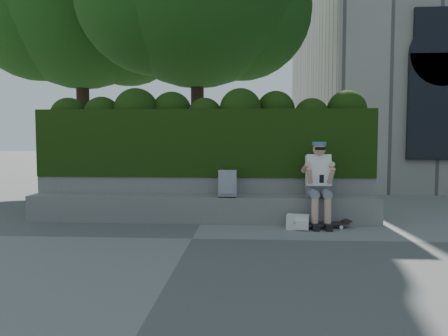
# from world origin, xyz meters

# --- Properties ---
(ground) EXTENTS (80.00, 80.00, 0.00)m
(ground) POSITION_xyz_m (0.00, 0.00, 0.00)
(ground) COLOR slate
(ground) RESTS_ON ground
(bench_ledge) EXTENTS (6.00, 0.45, 0.45)m
(bench_ledge) POSITION_xyz_m (0.00, 1.25, 0.23)
(bench_ledge) COLOR gray
(bench_ledge) RESTS_ON ground
(planter_wall) EXTENTS (6.00, 0.50, 0.75)m
(planter_wall) POSITION_xyz_m (0.00, 1.73, 0.38)
(planter_wall) COLOR gray
(planter_wall) RESTS_ON ground
(hedge) EXTENTS (6.00, 1.00, 1.20)m
(hedge) POSITION_xyz_m (0.00, 1.95, 1.35)
(hedge) COLOR black
(hedge) RESTS_ON planter_wall
(tree_right) EXTENTS (4.89, 4.89, 7.74)m
(tree_right) POSITION_xyz_m (-4.01, 6.29, 5.28)
(tree_right) COLOR black
(tree_right) RESTS_ON ground
(person) EXTENTS (0.40, 0.76, 1.38)m
(person) POSITION_xyz_m (1.96, 1.07, 0.75)
(person) COLOR slate
(person) RESTS_ON ground
(skateboard) EXTENTS (0.86, 0.37, 0.09)m
(skateboard) POSITION_xyz_m (1.97, 0.83, 0.07)
(skateboard) COLOR black
(skateboard) RESTS_ON ground
(backpack_plaid) EXTENTS (0.31, 0.18, 0.45)m
(backpack_plaid) POSITION_xyz_m (0.45, 1.15, 0.67)
(backpack_plaid) COLOR #B2B2B7
(backpack_plaid) RESTS_ON bench_ledge
(backpack_ground) EXTENTS (0.38, 0.30, 0.22)m
(backpack_ground) POSITION_xyz_m (1.59, 0.77, 0.11)
(backpack_ground) COLOR silver
(backpack_ground) RESTS_ON ground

